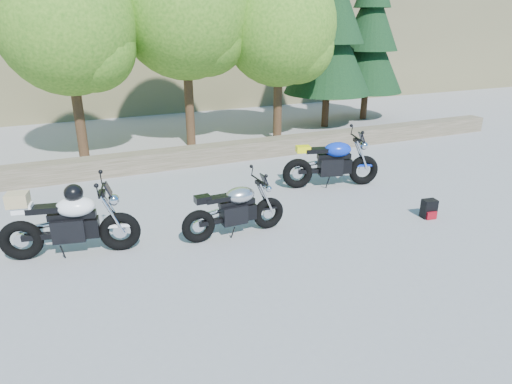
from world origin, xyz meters
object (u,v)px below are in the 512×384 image
silver_bike (235,210)px  blue_bike (332,163)px  backpack (429,209)px  white_bike (69,221)px

silver_bike → blue_bike: (3.11, 1.57, 0.08)m
blue_bike → backpack: size_ratio=6.10×
blue_bike → silver_bike: bearing=-138.3°
white_bike → backpack: size_ratio=5.95×
blue_bike → backpack: bearing=-56.5°
backpack → silver_bike: bearing=176.6°
blue_bike → white_bike: bearing=-154.1°
white_bike → backpack: bearing=0.7°
white_bike → blue_bike: white_bike is taller
silver_bike → backpack: (3.92, -0.84, -0.31)m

